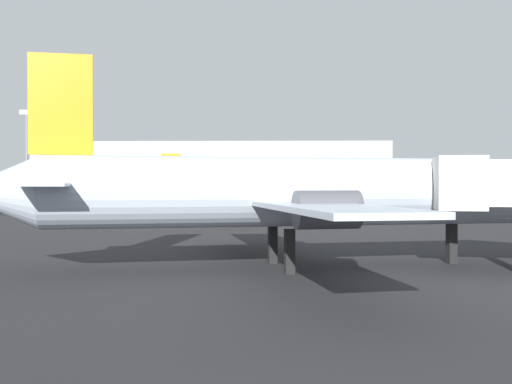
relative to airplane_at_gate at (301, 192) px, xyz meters
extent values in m
cylinder|color=#B2BCCC|center=(0.25, 0.05, 0.02)|extent=(27.73, 9.64, 3.79)
cube|color=#B2BCCC|center=(-1.10, -0.24, -0.55)|extent=(10.04, 29.26, 0.24)
cube|color=#B2BCCC|center=(-12.73, -2.81, 0.40)|extent=(4.07, 8.55, 0.16)
cube|color=orange|center=(-12.25, -2.70, 4.46)|extent=(3.13, 0.96, 5.10)
cylinder|color=#4C4C54|center=(-1.48, 5.34, -0.74)|extent=(3.25, 2.36, 1.76)
cylinder|color=#4C4C54|center=(0.90, -5.46, -0.74)|extent=(3.25, 2.36, 1.76)
cube|color=black|center=(8.86, 1.95, -3.02)|extent=(0.58, 0.58, 2.30)
cube|color=black|center=(-1.52, 1.67, -3.02)|extent=(0.58, 0.58, 2.30)
cube|color=black|center=(-0.68, -2.16, -3.02)|extent=(0.58, 0.58, 2.30)
cylinder|color=silver|center=(-3.92, 40.95, -1.03)|extent=(22.64, 4.27, 2.60)
cone|color=silver|center=(8.73, 40.00, -1.03)|extent=(3.04, 2.80, 2.60)
cone|color=silver|center=(-16.57, 41.89, -1.03)|extent=(3.04, 2.80, 2.60)
cube|color=silver|center=(-5.05, 41.03, -1.42)|extent=(5.62, 20.19, 0.19)
cube|color=silver|center=(-14.76, 41.76, -0.77)|extent=(2.38, 6.74, 0.13)
cube|color=orange|center=(-14.36, 41.73, 2.35)|extent=(2.53, 0.42, 4.14)
cylinder|color=#4C4C54|center=(-4.09, 44.76, -1.55)|extent=(2.46, 1.59, 1.42)
cylinder|color=#4C4C54|center=(-4.65, 37.20, -1.55)|extent=(2.46, 1.59, 1.42)
cube|color=black|center=(3.26, 40.41, -3.25)|extent=(0.42, 0.42, 1.85)
cube|color=black|center=(-4.93, 42.60, -3.25)|extent=(0.42, 0.42, 1.85)
cube|color=black|center=(-5.16, 39.46, -3.25)|extent=(0.42, 0.42, 1.85)
cylinder|color=silver|center=(-43.80, 63.37, -1.62)|extent=(20.52, 8.75, 2.47)
cone|color=silver|center=(-32.63, 59.75, -1.62)|extent=(3.34, 3.18, 2.47)
cube|color=silver|center=(-42.81, 63.05, -1.99)|extent=(9.08, 19.41, 0.17)
cube|color=silver|center=(-34.26, 60.28, -1.37)|extent=(3.46, 6.21, 0.11)
cube|color=orange|center=(-34.59, 60.39, 1.59)|extent=(2.23, 0.90, 3.96)
cylinder|color=#4C4C54|center=(-44.54, 59.75, -2.11)|extent=(2.42, 1.87, 1.28)
cylinder|color=#4C4C54|center=(-42.27, 66.74, -2.11)|extent=(2.42, 1.87, 1.28)
cube|color=black|center=(-43.25, 61.70, -3.51)|extent=(0.45, 0.45, 1.32)
cube|color=black|center=(-42.37, 64.41, -3.51)|extent=(0.45, 0.45, 1.32)
cube|color=silver|center=(8.24, -1.22, 0.48)|extent=(2.81, 3.14, 2.80)
cylinder|color=slate|center=(-45.10, 70.09, 4.40)|extent=(0.50, 0.50, 17.15)
cube|color=#F2EACC|center=(-45.10, 70.09, 13.38)|extent=(2.40, 0.50, 0.80)
cube|color=beige|center=(-15.32, 108.12, 3.12)|extent=(82.99, 18.06, 14.59)
camera|label=1|loc=(-1.71, -31.49, 0.39)|focal=40.26mm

